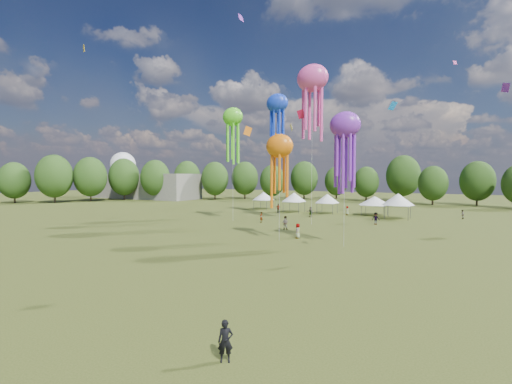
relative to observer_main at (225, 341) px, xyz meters
The scene contains 10 objects.
ground 9.44m from the observer_main, behind, with size 300.00×300.00×0.00m, color #384416.
observer_main is the anchor object (origin of this frame).
spectator_near 35.05m from the observer_main, 110.23° to the left, with size 0.91×0.71×1.88m, color gray.
spectators_far 47.28m from the observer_main, 100.96° to the left, with size 32.91×31.84×1.87m.
festival_tents 56.94m from the observer_main, 102.05° to the left, with size 33.43×9.72×4.41m.
show_kites 43.10m from the observer_main, 109.98° to the left, with size 24.88×24.58×24.09m.
small_kites 51.56m from the observer_main, 101.47° to the left, with size 77.30×54.68×43.97m.
treeline 64.76m from the observer_main, 101.85° to the left, with size 201.57×95.24×13.43m.
hangar 109.11m from the observer_main, 138.26° to the left, with size 40.00×12.00×8.00m, color gray.
radome 125.49m from the observer_main, 141.09° to the left, with size 9.00×9.00×16.00m.
Camera 1 is at (17.11, -12.13, 7.43)m, focal length 24.86 mm.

